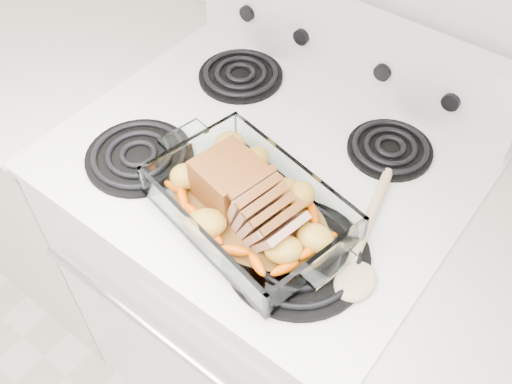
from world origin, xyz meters
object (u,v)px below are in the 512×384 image
Objects in this scene: baking_dish at (249,210)px; pork_roast at (239,193)px; electric_range at (263,276)px; counter_left at (91,166)px.

baking_dish is 1.60× the size of pork_roast.
electric_range is 1.20× the size of counter_left.
counter_left is at bearing -170.70° from pork_roast.
pork_roast is (0.05, -0.15, 0.51)m from electric_range.
baking_dish is at bearing 20.80° from pork_roast.
electric_range reaches higher than counter_left.
electric_range reaches higher than pork_roast.
counter_left is 2.69× the size of baking_dish.
electric_range is at bearing 128.41° from baking_dish.
baking_dish is at bearing -63.03° from electric_range.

